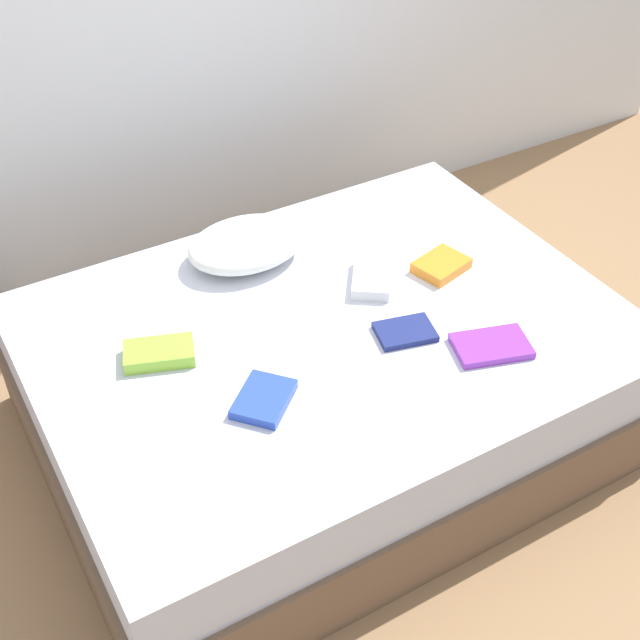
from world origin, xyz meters
TOP-DOWN VIEW (x-y plane):
  - ground_plane at (0.00, 0.00)m, footprint 8.00×8.00m
  - bed at (0.00, 0.00)m, footprint 2.00×1.50m
  - pillow at (-0.07, 0.48)m, footprint 0.45×0.34m
  - textbook_white at (0.26, 0.12)m, footprint 0.24×0.26m
  - textbook_purple at (0.40, -0.38)m, footprint 0.28×0.22m
  - textbook_orange at (0.52, 0.06)m, footprint 0.22×0.19m
  - textbook_blue at (-0.36, -0.23)m, footprint 0.25×0.24m
  - textbook_lime at (-0.56, 0.12)m, footprint 0.26×0.20m
  - textbook_navy at (0.20, -0.18)m, footprint 0.22×0.18m

SIDE VIEW (x-z plane):
  - ground_plane at x=0.00m, z-range 0.00..0.00m
  - bed at x=0.00m, z-range 0.00..0.50m
  - textbook_navy at x=0.20m, z-range 0.50..0.52m
  - textbook_purple at x=0.40m, z-range 0.50..0.53m
  - textbook_blue at x=-0.36m, z-range 0.50..0.53m
  - textbook_orange at x=0.52m, z-range 0.50..0.54m
  - textbook_white at x=0.26m, z-range 0.50..0.54m
  - textbook_lime at x=-0.56m, z-range 0.50..0.55m
  - pillow at x=-0.07m, z-range 0.50..0.63m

